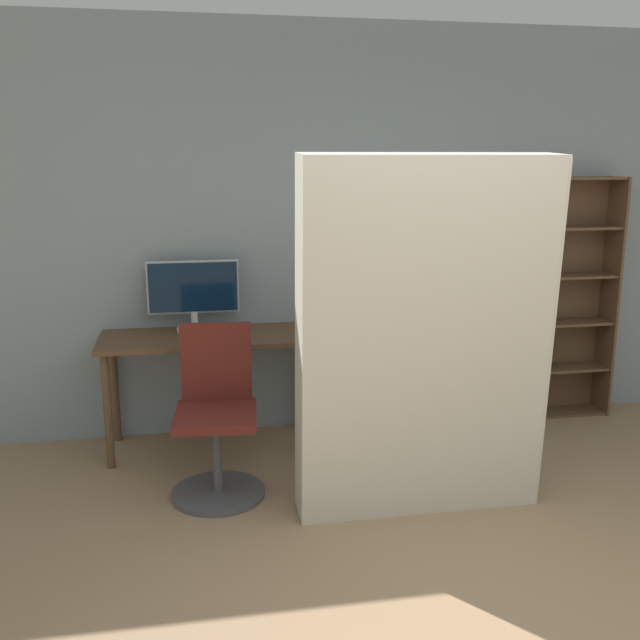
{
  "coord_description": "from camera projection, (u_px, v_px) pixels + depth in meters",
  "views": [
    {
      "loc": [
        -1.15,
        -1.84,
        1.85
      ],
      "look_at": [
        -0.52,
        1.57,
        1.05
      ],
      "focal_mm": 40.0,
      "sensor_mm": 36.0,
      "label": 1
    }
  ],
  "objects": [
    {
      "name": "monitor",
      "position": [
        193.0,
        292.0,
        4.56
      ],
      "size": [
        0.58,
        0.24,
        0.46
      ],
      "color": "#B7B7BC",
      "rests_on": "desk"
    },
    {
      "name": "mattress_near",
      "position": [
        425.0,
        340.0,
        3.63
      ],
      "size": [
        1.3,
        0.34,
        1.87
      ],
      "color": "beige",
      "rests_on": "ground"
    },
    {
      "name": "wall_back",
      "position": [
        361.0,
        231.0,
        4.84
      ],
      "size": [
        8.0,
        0.06,
        2.7
      ],
      "color": "gray",
      "rests_on": "ground"
    },
    {
      "name": "desk",
      "position": [
        209.0,
        351.0,
        4.51
      ],
      "size": [
        1.35,
        0.56,
        0.75
      ],
      "color": "brown",
      "rests_on": "ground"
    },
    {
      "name": "bookshelf",
      "position": [
        543.0,
        307.0,
        5.07
      ],
      "size": [
        0.81,
        0.25,
        1.71
      ],
      "color": "brown",
      "rests_on": "ground"
    },
    {
      "name": "office_chair",
      "position": [
        217.0,
        427.0,
        3.94
      ],
      "size": [
        0.52,
        0.52,
        0.94
      ],
      "color": "#4C4C51",
      "rests_on": "ground"
    }
  ]
}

